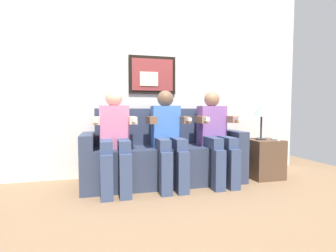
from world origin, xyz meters
The scene contains 9 objects.
ground_plane centered at (0.00, 0.00, 0.00)m, with size 5.60×5.60×0.00m, color #8C6B4C.
back_wall_assembly centered at (0.00, 0.76, 1.30)m, with size 4.31×0.10×2.60m.
couch centered at (0.00, 0.33, 0.31)m, with size 1.91×0.58×0.90m.
person_on_left centered at (-0.59, 0.16, 0.61)m, with size 0.46×0.56×1.11m.
person_in_middle centered at (0.00, 0.16, 0.61)m, with size 0.46×0.56×1.11m.
person_on_right centered at (0.59, 0.16, 0.61)m, with size 0.46×0.56×1.11m.
side_table_right centered at (1.30, 0.22, 0.25)m, with size 0.40×0.40×0.50m.
table_lamp centered at (1.26, 0.22, 0.86)m, with size 0.22×0.22×0.46m.
spare_remote_on_table centered at (1.39, 0.10, 0.51)m, with size 0.04×0.13×0.02m, color white.
Camera 1 is at (-0.68, -2.53, 0.88)m, focal length 26.14 mm.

